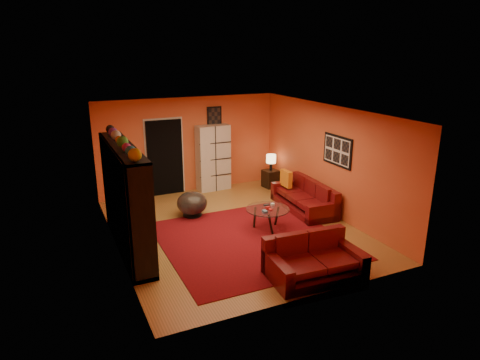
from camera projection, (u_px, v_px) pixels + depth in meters
name	position (u px, v px, depth m)	size (l,w,h in m)	color
floor	(233.00, 229.00, 9.50)	(6.00, 6.00, 0.00)	olive
ceiling	(233.00, 111.00, 8.73)	(6.00, 6.00, 0.00)	white
wall_back	(189.00, 145.00, 11.72)	(6.00, 6.00, 0.00)	#DA5830
wall_front	(312.00, 222.00, 6.51)	(6.00, 6.00, 0.00)	#DA5830
wall_left	(113.00, 188.00, 8.12)	(6.00, 6.00, 0.00)	#DA5830
wall_right	(330.00, 160.00, 10.11)	(6.00, 6.00, 0.00)	#DA5830
rug	(251.00, 240.00, 8.93)	(3.60, 3.60, 0.01)	#5C0A11
doorway	(165.00, 158.00, 11.49)	(0.95, 0.10, 2.04)	black
wall_art_right	(338.00, 151.00, 9.75)	(0.03, 1.00, 0.70)	black
wall_art_back	(214.00, 116.00, 11.78)	(0.42, 0.03, 0.52)	black
entertainment_unit	(126.00, 198.00, 8.28)	(0.45, 3.00, 2.10)	black
tv	(128.00, 200.00, 8.40)	(0.12, 0.92, 0.53)	black
sofa	(306.00, 198.00, 10.57)	(0.95, 2.07, 0.85)	#550B0F
loveseat	(312.00, 260.00, 7.50)	(1.68, 1.07, 0.85)	#550B0F
throw_pillow	(286.00, 179.00, 10.99)	(0.12, 0.42, 0.42)	orange
coffee_table	(268.00, 211.00, 9.35)	(0.95, 0.95, 0.47)	silver
storage_cabinet	(213.00, 158.00, 11.91)	(0.91, 0.41, 1.83)	silver
bowl_chair	(192.00, 203.00, 10.14)	(0.72, 0.72, 0.59)	black
side_table	(271.00, 179.00, 12.29)	(0.40, 0.40, 0.50)	black
table_lamp	(271.00, 159.00, 12.12)	(0.28, 0.28, 0.46)	black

